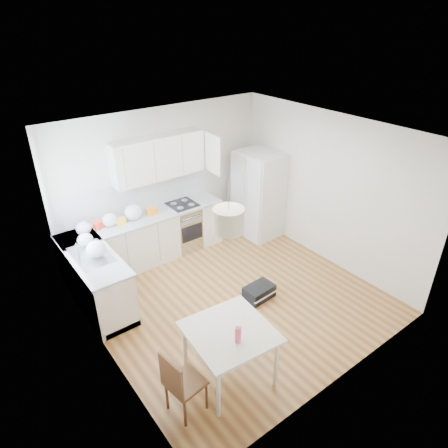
% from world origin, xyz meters
% --- Properties ---
extents(floor, '(4.20, 4.20, 0.00)m').
position_xyz_m(floor, '(0.00, 0.00, 0.00)').
color(floor, brown).
rests_on(floor, ground).
extents(ceiling, '(4.20, 4.20, 0.00)m').
position_xyz_m(ceiling, '(0.00, 0.00, 2.70)').
color(ceiling, white).
rests_on(ceiling, wall_back).
extents(wall_back, '(4.20, 0.00, 4.20)m').
position_xyz_m(wall_back, '(0.00, 2.10, 1.35)').
color(wall_back, beige).
rests_on(wall_back, floor).
extents(wall_left, '(0.00, 4.20, 4.20)m').
position_xyz_m(wall_left, '(-2.10, 0.00, 1.35)').
color(wall_left, beige).
rests_on(wall_left, floor).
extents(wall_right, '(0.00, 4.20, 4.20)m').
position_xyz_m(wall_right, '(2.10, 0.00, 1.35)').
color(wall_right, beige).
rests_on(wall_right, floor).
extents(window_glassblock, '(0.02, 1.00, 1.00)m').
position_xyz_m(window_glassblock, '(-2.09, 1.15, 1.75)').
color(window_glassblock, '#BFE0F9').
rests_on(window_glassblock, wall_left).
extents(cabinets_back, '(3.00, 0.60, 0.88)m').
position_xyz_m(cabinets_back, '(-0.60, 1.80, 0.44)').
color(cabinets_back, white).
rests_on(cabinets_back, floor).
extents(cabinets_left, '(0.60, 1.80, 0.88)m').
position_xyz_m(cabinets_left, '(-1.80, 1.20, 0.44)').
color(cabinets_left, white).
rests_on(cabinets_left, floor).
extents(counter_back, '(3.02, 0.64, 0.04)m').
position_xyz_m(counter_back, '(-0.60, 1.80, 0.90)').
color(counter_back, '#ACAEB1').
rests_on(counter_back, cabinets_back).
extents(counter_left, '(0.64, 1.82, 0.04)m').
position_xyz_m(counter_left, '(-1.80, 1.20, 0.90)').
color(counter_left, '#ACAEB1').
rests_on(counter_left, cabinets_left).
extents(backsplash_back, '(3.00, 0.01, 0.58)m').
position_xyz_m(backsplash_back, '(-0.60, 2.09, 1.21)').
color(backsplash_back, white).
rests_on(backsplash_back, wall_back).
extents(backsplash_left, '(0.01, 1.80, 0.58)m').
position_xyz_m(backsplash_left, '(-2.09, 1.20, 1.21)').
color(backsplash_left, white).
rests_on(backsplash_left, wall_left).
extents(upper_cabinets, '(1.70, 0.32, 0.75)m').
position_xyz_m(upper_cabinets, '(-0.15, 1.94, 1.88)').
color(upper_cabinets, white).
rests_on(upper_cabinets, wall_back).
extents(range_oven, '(0.50, 0.61, 0.88)m').
position_xyz_m(range_oven, '(0.20, 1.80, 0.44)').
color(range_oven, '#B1B4B6').
rests_on(range_oven, floor).
extents(sink, '(0.50, 0.80, 0.16)m').
position_xyz_m(sink, '(-1.80, 1.15, 0.92)').
color(sink, '#B1B4B6').
rests_on(sink, counter_left).
extents(refrigerator, '(0.87, 0.90, 1.74)m').
position_xyz_m(refrigerator, '(1.74, 1.37, 0.87)').
color(refrigerator, white).
rests_on(refrigerator, floor).
extents(dining_table, '(1.06, 1.06, 0.77)m').
position_xyz_m(dining_table, '(-1.03, -1.23, 0.69)').
color(dining_table, beige).
rests_on(dining_table, floor).
extents(dining_chair, '(0.43, 0.43, 0.91)m').
position_xyz_m(dining_chair, '(-1.71, -1.30, 0.46)').
color(dining_chair, '#4A2E16').
rests_on(dining_chair, floor).
extents(drink_bottle, '(0.08, 0.08, 0.26)m').
position_xyz_m(drink_bottle, '(-1.06, -1.43, 0.90)').
color(drink_bottle, '#E43F69').
rests_on(drink_bottle, dining_table).
extents(gym_bag, '(0.50, 0.35, 0.22)m').
position_xyz_m(gym_bag, '(0.32, -0.27, 0.11)').
color(gym_bag, black).
rests_on(gym_bag, floor).
extents(pendant_lamp, '(0.35, 0.35, 0.27)m').
position_xyz_m(pendant_lamp, '(-0.94, -1.08, 2.18)').
color(pendant_lamp, '#B3A789').
rests_on(pendant_lamp, ceiling).
extents(grocery_bag_a, '(0.25, 0.21, 0.22)m').
position_xyz_m(grocery_bag_a, '(-1.66, 1.81, 1.03)').
color(grocery_bag_a, white).
rests_on(grocery_bag_a, counter_back).
extents(grocery_bag_b, '(0.26, 0.22, 0.23)m').
position_xyz_m(grocery_bag_b, '(-1.20, 1.83, 1.04)').
color(grocery_bag_b, white).
rests_on(grocery_bag_b, counter_back).
extents(grocery_bag_c, '(0.31, 0.26, 0.27)m').
position_xyz_m(grocery_bag_c, '(-0.78, 1.80, 1.06)').
color(grocery_bag_c, white).
rests_on(grocery_bag_c, counter_back).
extents(grocery_bag_d, '(0.24, 0.20, 0.21)m').
position_xyz_m(grocery_bag_d, '(-1.76, 1.46, 1.03)').
color(grocery_bag_d, white).
rests_on(grocery_bag_d, counter_back).
extents(grocery_bag_e, '(0.29, 0.25, 0.26)m').
position_xyz_m(grocery_bag_e, '(-1.75, 1.05, 1.05)').
color(grocery_bag_e, white).
rests_on(grocery_bag_e, counter_left).
extents(snack_orange, '(0.19, 0.13, 0.12)m').
position_xyz_m(snack_orange, '(-0.44, 1.78, 0.98)').
color(snack_orange, orange).
rests_on(snack_orange, counter_back).
extents(snack_yellow, '(0.17, 0.11, 0.11)m').
position_xyz_m(snack_yellow, '(-1.04, 1.78, 0.98)').
color(snack_yellow, yellow).
rests_on(snack_yellow, counter_back).
extents(snack_red, '(0.21, 0.19, 0.12)m').
position_xyz_m(snack_red, '(-1.38, 1.88, 0.98)').
color(snack_red, red).
rests_on(snack_red, counter_back).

